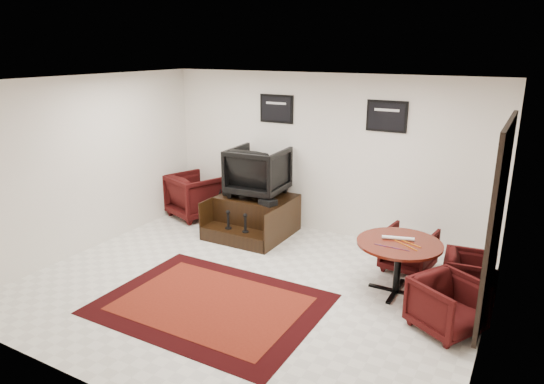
{
  "coord_description": "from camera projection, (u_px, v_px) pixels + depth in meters",
  "views": [
    {
      "loc": [
        3.27,
        -5.16,
        3.21
      ],
      "look_at": [
        -0.11,
        0.9,
        1.13
      ],
      "focal_mm": 32.0,
      "sensor_mm": 36.0,
      "label": 1
    }
  ],
  "objects": [
    {
      "name": "room_shell",
      "position": [
        278.0,
        164.0,
        6.16
      ],
      "size": [
        6.02,
        5.02,
        2.81
      ],
      "color": "white",
      "rests_on": "ground"
    },
    {
      "name": "table_clutter",
      "position": [
        402.0,
        244.0,
        6.31
      ],
      "size": [
        0.56,
        0.38,
        0.01
      ],
      "color": "#D0670B",
      "rests_on": "meeting_table"
    },
    {
      "name": "ground",
      "position": [
        248.0,
        287.0,
        6.76
      ],
      "size": [
        6.0,
        6.0,
        0.0
      ],
      "primitive_type": "plane",
      "color": "white",
      "rests_on": "ground"
    },
    {
      "name": "table_chair_back",
      "position": [
        409.0,
        247.0,
        7.19
      ],
      "size": [
        0.76,
        0.72,
        0.71
      ],
      "primitive_type": "imported",
      "rotation": [
        0.0,
        0.0,
        3.02
      ],
      "color": "black",
      "rests_on": "ground"
    },
    {
      "name": "shoes_pair",
      "position": [
        231.0,
        192.0,
        8.67
      ],
      "size": [
        0.21,
        0.25,
        0.09
      ],
      "color": "black",
      "rests_on": "shine_podium"
    },
    {
      "name": "shine_chair",
      "position": [
        258.0,
        169.0,
        8.51
      ],
      "size": [
        0.98,
        0.93,
        0.96
      ],
      "primitive_type": "imported",
      "rotation": [
        0.0,
        0.0,
        3.2
      ],
      "color": "black",
      "rests_on": "shine_podium"
    },
    {
      "name": "umbrella_hooked",
      "position": [
        221.0,
        202.0,
        8.97
      ],
      "size": [
        0.34,
        0.13,
        0.91
      ],
      "primitive_type": null,
      "color": "black",
      "rests_on": "ground"
    },
    {
      "name": "polish_kit",
      "position": [
        268.0,
        202.0,
        8.1
      ],
      "size": [
        0.32,
        0.27,
        0.1
      ],
      "primitive_type": "cube",
      "rotation": [
        0.0,
        0.0,
        -0.31
      ],
      "color": "black",
      "rests_on": "shine_podium"
    },
    {
      "name": "table_chair_window",
      "position": [
        470.0,
        274.0,
        6.39
      ],
      "size": [
        0.67,
        0.71,
        0.67
      ],
      "primitive_type": "imported",
      "rotation": [
        0.0,
        0.0,
        1.68
      ],
      "color": "black",
      "rests_on": "ground"
    },
    {
      "name": "meeting_table",
      "position": [
        399.0,
        248.0,
        6.42
      ],
      "size": [
        1.12,
        1.12,
        0.73
      ],
      "color": "#441409",
      "rests_on": "ground"
    },
    {
      "name": "armchair_side",
      "position": [
        195.0,
        193.0,
        9.45
      ],
      "size": [
        1.14,
        1.11,
        0.93
      ],
      "primitive_type": "imported",
      "rotation": [
        0.0,
        0.0,
        2.79
      ],
      "color": "black",
      "rests_on": "ground"
    },
    {
      "name": "table_chair_corner",
      "position": [
        448.0,
        303.0,
        5.62
      ],
      "size": [
        0.92,
        0.93,
        0.72
      ],
      "primitive_type": "imported",
      "rotation": [
        0.0,
        0.0,
        1.04
      ],
      "color": "black",
      "rests_on": "ground"
    },
    {
      "name": "paper_roll",
      "position": [
        398.0,
        238.0,
        6.46
      ],
      "size": [
        0.42,
        0.16,
        0.05
      ],
      "primitive_type": "cylinder",
      "rotation": [
        0.0,
        1.57,
        0.28
      ],
      "color": "white",
      "rests_on": "meeting_table"
    },
    {
      "name": "umbrella_black",
      "position": [
        216.0,
        207.0,
        8.87
      ],
      "size": [
        0.29,
        0.11,
        0.78
      ],
      "primitive_type": null,
      "color": "black",
      "rests_on": "ground"
    },
    {
      "name": "area_rug",
      "position": [
        211.0,
        304.0,
        6.29
      ],
      "size": [
        2.79,
        2.1,
        0.01
      ],
      "color": "black",
      "rests_on": "ground"
    },
    {
      "name": "shine_podium",
      "position": [
        255.0,
        216.0,
        8.64
      ],
      "size": [
        1.3,
        1.33,
        0.67
      ],
      "color": "black",
      "rests_on": "ground"
    }
  ]
}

